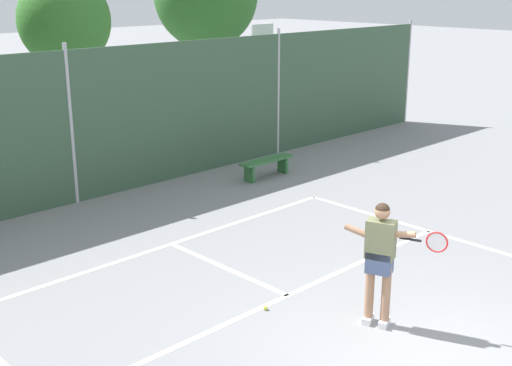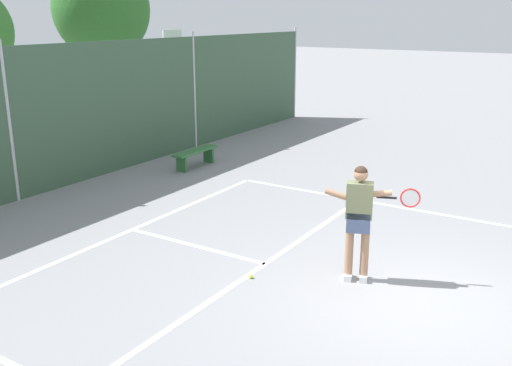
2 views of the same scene
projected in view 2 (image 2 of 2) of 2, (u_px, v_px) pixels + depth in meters
name	position (u px, v px, depth m)	size (l,w,h in m)	color
ground_plane	(410.00, 301.00, 8.44)	(120.00, 120.00, 0.00)	gray
court_markings	(368.00, 290.00, 8.77)	(8.30, 11.10, 0.01)	white
chainlink_fence	(9.00, 126.00, 12.56)	(26.09, 0.09, 3.54)	#38563D
basketball_hoop	(173.00, 68.00, 19.27)	(0.90, 0.67, 3.55)	#9E9EA3
tennis_player	(360.00, 213.00, 8.83)	(0.65, 1.33, 1.85)	silver
tennis_ball	(251.00, 276.00, 9.17)	(0.07, 0.07, 0.07)	#CCE033
courtside_bench	(195.00, 154.00, 15.77)	(1.60, 0.36, 0.48)	#336B38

